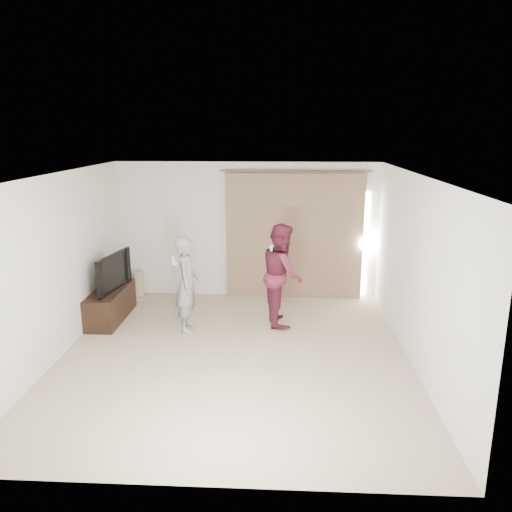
{
  "coord_description": "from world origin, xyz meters",
  "views": [
    {
      "loc": [
        0.66,
        -6.63,
        3.19
      ],
      "look_at": [
        0.25,
        1.2,
        1.19
      ],
      "focal_mm": 35.0,
      "sensor_mm": 36.0,
      "label": 1
    }
  ],
  "objects_px": {
    "person_man": "(187,284)",
    "tv_console": "(111,304)",
    "tv": "(108,272)",
    "person_woman": "(282,274)"
  },
  "relations": [
    {
      "from": "tv_console",
      "to": "person_woman",
      "type": "height_order",
      "value": "person_woman"
    },
    {
      "from": "tv_console",
      "to": "tv",
      "type": "relative_size",
      "value": 1.26
    },
    {
      "from": "person_man",
      "to": "tv_console",
      "type": "bearing_deg",
      "value": 164.45
    },
    {
      "from": "tv_console",
      "to": "person_man",
      "type": "height_order",
      "value": "person_man"
    },
    {
      "from": "tv_console",
      "to": "person_woman",
      "type": "distance_m",
      "value": 3.0
    },
    {
      "from": "person_man",
      "to": "person_woman",
      "type": "bearing_deg",
      "value": 14.64
    },
    {
      "from": "tv_console",
      "to": "person_woman",
      "type": "bearing_deg",
      "value": 0.02
    },
    {
      "from": "tv",
      "to": "person_man",
      "type": "distance_m",
      "value": 1.48
    },
    {
      "from": "tv_console",
      "to": "tv",
      "type": "height_order",
      "value": "tv"
    },
    {
      "from": "person_man",
      "to": "tv",
      "type": "bearing_deg",
      "value": 164.45
    }
  ]
}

